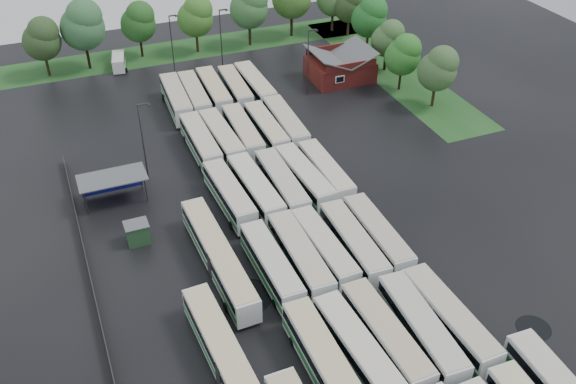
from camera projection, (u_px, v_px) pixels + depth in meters
name	position (u px, v px, depth m)	size (l,w,h in m)	color
ground	(313.00, 275.00, 68.79)	(160.00, 160.00, 0.00)	black
brick_building	(340.00, 68.00, 107.44)	(10.07, 8.60, 5.39)	maroon
wash_shed	(112.00, 179.00, 78.40)	(8.20, 4.20, 3.58)	#2D2D30
utility_hut	(137.00, 233.00, 72.55)	(2.70, 2.20, 2.62)	#1F4122
grass_strip_north	(180.00, 50.00, 118.38)	(80.00, 10.00, 0.01)	#1F4C1C
grass_strip_east	(391.00, 69.00, 111.63)	(10.00, 50.00, 0.01)	#1F4C1C
west_fence	(90.00, 277.00, 67.64)	(0.10, 50.00, 1.20)	#2D2D30
bus_r1c0	(323.00, 360.00, 56.87)	(2.77, 12.89, 3.59)	silver
bus_r1c1	(357.00, 350.00, 57.82)	(3.28, 12.77, 3.52)	silver
bus_r1c2	(386.00, 337.00, 59.03)	(2.99, 12.97, 3.59)	silver
bus_r1c3	(421.00, 329.00, 59.78)	(3.36, 13.07, 3.61)	silver
bus_r1c4	(449.00, 319.00, 60.84)	(3.09, 12.93, 3.58)	silver
bus_r2c0	(272.00, 266.00, 67.13)	(2.79, 12.44, 3.46)	silver
bus_r2c1	(300.00, 257.00, 68.14)	(2.98, 13.00, 3.61)	silver
bus_r2c2	(324.00, 249.00, 69.34)	(2.89, 12.42, 3.44)	silver
bus_r2c3	(353.00, 244.00, 69.96)	(3.04, 12.80, 3.55)	silver
bus_r2c4	(377.00, 236.00, 71.15)	(2.93, 12.62, 3.50)	silver
bus_r3c0	(230.00, 195.00, 77.55)	(3.08, 12.54, 3.47)	silver
bus_r3c1	(256.00, 190.00, 78.32)	(3.16, 13.06, 3.61)	silver
bus_r3c2	(282.00, 184.00, 79.29)	(3.00, 12.92, 3.58)	silver
bus_r3c3	(304.00, 178.00, 80.51)	(3.24, 12.79, 3.53)	silver
bus_r3c4	(326.00, 173.00, 81.54)	(2.72, 12.41, 3.45)	silver
bus_r4c0	(201.00, 142.00, 87.56)	(2.78, 12.78, 3.55)	silver
bus_r4c1	(222.00, 138.00, 88.55)	(2.99, 12.76, 3.53)	silver
bus_r4c2	(243.00, 133.00, 89.69)	(3.19, 12.78, 3.53)	silver
bus_r4c3	(266.00, 129.00, 90.66)	(2.81, 12.39, 3.44)	silver
bus_r4c4	(286.00, 124.00, 91.69)	(3.25, 13.00, 3.59)	silver
bus_r5c0	(176.00, 99.00, 98.13)	(3.40, 13.04, 3.59)	silver
bus_r5c1	(195.00, 96.00, 99.07)	(3.28, 12.74, 3.51)	silver
bus_r5c2	(214.00, 91.00, 100.22)	(3.22, 12.90, 3.56)	silver
bus_r5c3	(235.00, 89.00, 101.18)	(3.22, 12.43, 3.43)	silver
bus_r5c4	(255.00, 86.00, 101.80)	(2.79, 12.97, 3.61)	silver
artic_bus_west_b	(218.00, 257.00, 68.24)	(3.17, 18.72, 3.46)	silver
artic_bus_west_c	(229.00, 364.00, 56.53)	(3.53, 18.66, 3.44)	silver
minibus	(119.00, 62.00, 111.08)	(3.00, 5.75, 2.39)	silver
tree_north_0	(42.00, 38.00, 105.66)	(6.27, 6.27, 10.39)	black
tree_north_1	(83.00, 24.00, 107.35)	(7.47, 7.47, 12.37)	black
tree_north_2	(139.00, 21.00, 112.30)	(6.17, 6.17, 10.22)	black
tree_north_3	(196.00, 16.00, 113.91)	(6.41, 6.41, 10.62)	#302214
tree_north_4	(250.00, 6.00, 116.17)	(7.03, 7.03, 11.65)	black
tree_east_0	(439.00, 68.00, 96.78)	(5.99, 5.99, 9.92)	black
tree_east_1	(404.00, 54.00, 101.72)	(5.73, 5.73, 9.49)	black
tree_east_2	(389.00, 38.00, 108.06)	(5.47, 5.45, 9.02)	black
tree_east_3	(370.00, 16.00, 113.82)	(6.34, 6.34, 10.50)	#392514
tree_east_4	(350.00, 4.00, 120.70)	(5.79, 5.79, 9.59)	#392A1C
lamp_post_ne	(309.00, 58.00, 100.23)	(1.66, 0.32, 10.78)	#2D2D30
lamp_post_nw	(143.00, 137.00, 80.41)	(1.65, 0.32, 10.74)	#2D2D30
lamp_post_back_w	(172.00, 40.00, 107.36)	(1.54, 0.30, 10.02)	#2D2D30
lamp_post_back_e	(222.00, 35.00, 108.33)	(1.62, 0.32, 10.52)	#2D2D30
puddle_2	(247.00, 296.00, 66.13)	(5.38, 5.38, 0.01)	black
puddle_3	(360.00, 267.00, 69.81)	(4.28, 4.28, 0.01)	black
puddle_4	(533.00, 328.00, 62.56)	(3.45, 3.45, 0.01)	black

